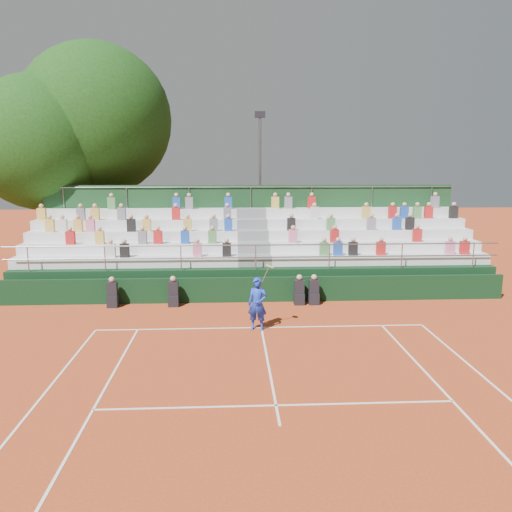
{
  "coord_description": "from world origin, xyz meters",
  "views": [
    {
      "loc": [
        -0.99,
        -15.99,
        5.42
      ],
      "look_at": [
        0.0,
        3.5,
        1.8
      ],
      "focal_mm": 35.0,
      "sensor_mm": 36.0,
      "label": 1
    }
  ],
  "objects_px": {
    "tennis_player": "(258,304)",
    "tree_west": "(40,143)",
    "tree_east": "(96,120)",
    "floodlight_mast": "(260,174)"
  },
  "relations": [
    {
      "from": "tennis_player",
      "to": "tree_east",
      "type": "distance_m",
      "value": 16.2
    },
    {
      "from": "tennis_player",
      "to": "floodlight_mast",
      "type": "relative_size",
      "value": 0.27
    },
    {
      "from": "tree_west",
      "to": "tree_east",
      "type": "xyz_separation_m",
      "value": [
        2.45,
        1.6,
        1.25
      ]
    },
    {
      "from": "tennis_player",
      "to": "tree_east",
      "type": "xyz_separation_m",
      "value": [
        -8.05,
        12.3,
        6.82
      ]
    },
    {
      "from": "floodlight_mast",
      "to": "tree_west",
      "type": "bearing_deg",
      "value": -165.98
    },
    {
      "from": "tree_west",
      "to": "floodlight_mast",
      "type": "height_order",
      "value": "tree_west"
    },
    {
      "from": "tree_east",
      "to": "floodlight_mast",
      "type": "bearing_deg",
      "value": 7.93
    },
    {
      "from": "tennis_player",
      "to": "tree_west",
      "type": "bearing_deg",
      "value": 134.46
    },
    {
      "from": "tree_east",
      "to": "floodlight_mast",
      "type": "xyz_separation_m",
      "value": [
        8.92,
        1.24,
        -2.85
      ]
    },
    {
      "from": "tree_west",
      "to": "floodlight_mast",
      "type": "relative_size",
      "value": 1.18
    }
  ]
}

